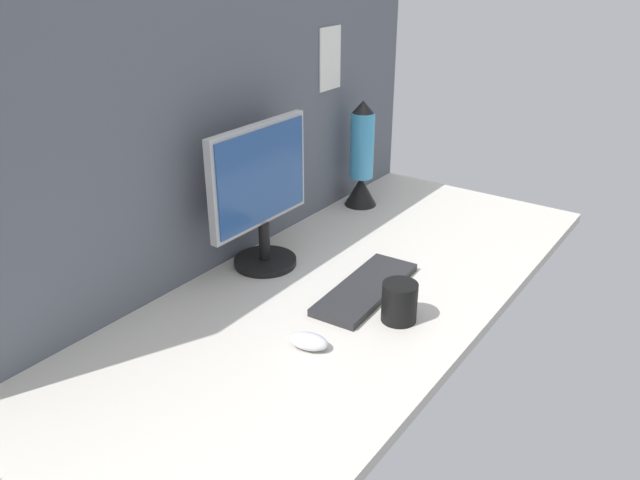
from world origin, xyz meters
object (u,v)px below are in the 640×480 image
mug_black_travel (399,302)px  mouse (308,341)px  keyboard (366,289)px  lava_lamp (362,163)px  monitor (261,191)px

mug_black_travel → mouse: bearing=153.4°
keyboard → mug_black_travel: (-7.12, -13.74, 4.04)cm
mug_black_travel → lava_lamp: bearing=39.0°
keyboard → mouse: mouse is taller
keyboard → mug_black_travel: size_ratio=3.67×
keyboard → lava_lamp: lava_lamp is taller
mouse → mug_black_travel: mug_black_travel is taller
keyboard → lava_lamp: size_ratio=1.00×
monitor → keyboard: 39.26cm
mouse → lava_lamp: bearing=12.5°
monitor → keyboard: (3.07, -32.77, -21.39)cm
monitor → lava_lamp: bearing=1.5°
monitor → mouse: bearing=-126.7°
mug_black_travel → lava_lamp: (59.34, 48.01, 10.50)cm
monitor → mug_black_travel: monitor is taller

